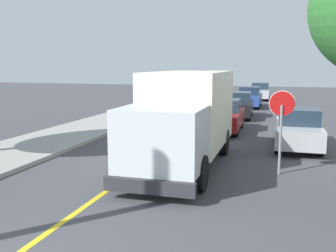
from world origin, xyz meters
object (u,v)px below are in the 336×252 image
object	(u,v)px
parked_car_near	(224,116)
stop_sign	(281,116)
parked_van_across	(298,129)
parked_car_furthest	(260,92)
parked_car_mid	(238,106)
box_truck	(185,115)
parked_car_far	(250,98)

from	to	relation	value
parked_car_near	stop_sign	size ratio (longest dim) A/B	1.67
parked_van_across	parked_car_furthest	bearing A→B (deg)	97.26
parked_car_mid	stop_sign	distance (m)	13.40
parked_car_mid	stop_sign	world-z (taller)	stop_sign
box_truck	parked_car_furthest	xyz separation A→B (m)	(0.92, 26.76, -0.97)
parked_car_furthest	stop_sign	distance (m)	27.06
parked_car_near	parked_car_far	world-z (taller)	same
parked_van_across	stop_sign	bearing A→B (deg)	-98.97
parked_car_furthest	parked_van_across	world-z (taller)	same
parked_car_furthest	parked_car_far	bearing A→B (deg)	-93.24
parked_car_near	parked_car_mid	distance (m)	5.59
parked_car_mid	stop_sign	xyz separation A→B (m)	(2.80, -13.07, 1.06)
box_truck	parked_car_furthest	size ratio (longest dim) A/B	1.63
box_truck	parked_car_mid	distance (m)	12.93
parked_car_near	parked_van_across	world-z (taller)	same
parked_car_far	parked_car_furthest	distance (m)	7.31
box_truck	parked_car_mid	size ratio (longest dim) A/B	1.62
parked_car_far	parked_van_across	bearing A→B (deg)	-77.87
parked_car_mid	parked_car_far	bearing A→B (deg)	88.39
stop_sign	parked_car_furthest	bearing A→B (deg)	94.68
parked_car_mid	stop_sign	bearing A→B (deg)	-77.89
parked_van_across	parked_car_far	bearing A→B (deg)	102.13
parked_car_mid	parked_car_far	xyz separation A→B (m)	(0.19, 6.59, 0.00)
parked_car_mid	parked_car_far	world-z (taller)	same
parked_car_far	stop_sign	xyz separation A→B (m)	(2.62, -19.65, 1.06)
parked_car_mid	stop_sign	size ratio (longest dim) A/B	1.68
box_truck	parked_car_furthest	bearing A→B (deg)	88.02
parked_car_near	parked_car_furthest	xyz separation A→B (m)	(0.69, 19.47, 0.00)
parked_car_near	parked_car_mid	world-z (taller)	same
parked_car_near	parked_van_across	distance (m)	4.78
stop_sign	parked_car_mid	bearing A→B (deg)	102.11
parked_car_mid	parked_van_across	world-z (taller)	same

